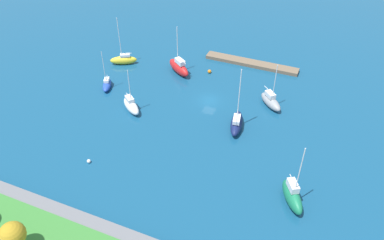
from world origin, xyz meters
The scene contains 13 objects.
water centered at (0.00, 0.00, 0.00)m, with size 160.00×160.00×0.00m, color navy.
pier_dock centered at (-3.94, -17.05, 0.39)m, with size 21.44×2.67×0.79m, color brown.
breakwater centered at (0.00, 35.17, 0.60)m, with size 65.38×3.20×1.20m, color slate.
park_tree_center centered at (10.06, 41.82, 4.55)m, with size 3.29×3.29×4.88m.
sailboat_gray_along_channel centered at (-11.73, -2.94, 1.15)m, with size 5.88×5.88×9.39m.
sailboat_navy_near_pier centered at (-7.62, 6.22, 1.19)m, with size 3.29×7.31×12.15m.
sailboat_blue_far_north centered at (21.40, 3.92, 0.82)m, with size 3.46×5.07×8.66m.
sailboat_yellow_mid_basin centered at (23.32, -6.11, 1.10)m, with size 6.18×4.40×11.26m.
sailboat_green_inner_mooring centered at (-20.27, 19.57, 1.42)m, with size 5.01×6.51×11.05m.
sailboat_red_outer_mooring centered at (9.97, -7.41, 1.48)m, with size 7.23×6.02×10.81m.
sailboat_white_lone_south centered at (12.71, 8.90, 1.18)m, with size 5.78×5.05×9.14m.
mooring_buoy_white centered at (12.02, 24.15, 0.32)m, with size 0.64×0.64×0.64m, color white.
mooring_buoy_orange centered at (3.67, -9.97, 0.40)m, with size 0.80×0.80×0.80m, color orange.
Camera 1 is at (-20.91, 58.97, 44.35)m, focal length 35.64 mm.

